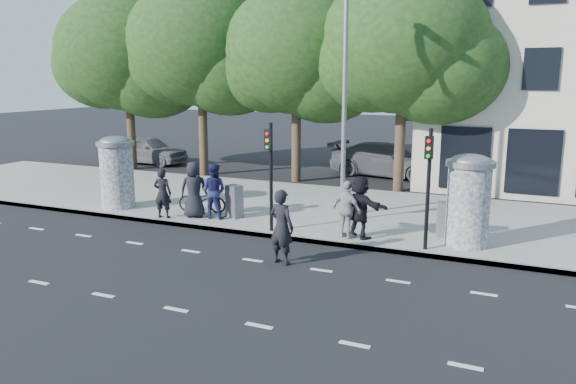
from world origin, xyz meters
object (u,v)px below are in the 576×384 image
at_px(traffic_pole_near, 270,166).
at_px(cabinet_left, 234,201).
at_px(ped_e, 347,210).
at_px(car_left, 147,150).
at_px(bicycle, 202,200).
at_px(traffic_pole_far, 428,177).
at_px(ad_column_right, 469,198).
at_px(street_lamp, 344,80).
at_px(man_road, 282,227).
at_px(ped_f, 360,207).
at_px(ped_c, 214,191).
at_px(cabinet_right, 446,219).
at_px(ad_column_left, 117,170).
at_px(car_right, 387,160).
at_px(ped_b, 163,193).
at_px(ped_a, 194,190).

relative_size(traffic_pole_near, cabinet_left, 3.04).
xyz_separation_m(ped_e, car_left, (-15.26, 10.30, -0.21)).
xyz_separation_m(traffic_pole_near, bicycle, (-3.31, 1.25, -1.62)).
bearing_deg(bicycle, traffic_pole_far, -110.34).
distance_m(ad_column_right, street_lamp, 5.81).
relative_size(man_road, bicycle, 1.15).
height_order(street_lamp, ped_f, street_lamp).
height_order(ped_c, cabinet_right, ped_c).
relative_size(ad_column_left, car_right, 0.46).
xyz_separation_m(ped_b, ped_f, (6.88, 0.36, 0.09)).
height_order(ped_b, ped_e, ped_e).
bearing_deg(ad_column_right, street_lamp, 156.27).
height_order(cabinet_left, cabinet_right, cabinet_left).
height_order(ad_column_left, traffic_pole_near, traffic_pole_near).
height_order(ped_f, cabinet_left, ped_f).
bearing_deg(cabinet_left, ad_column_left, -151.94).
bearing_deg(man_road, cabinet_right, -120.64).
bearing_deg(ped_e, man_road, 91.06).
distance_m(ped_b, man_road, 6.01).
xyz_separation_m(street_lamp, bicycle, (-4.71, -1.59, -4.18)).
distance_m(cabinet_right, car_left, 20.07).
xyz_separation_m(ped_b, car_left, (-8.73, 10.48, -0.20)).
height_order(street_lamp, car_left, street_lamp).
bearing_deg(car_right, ped_a, 167.28).
bearing_deg(street_lamp, ped_a, -153.38).
xyz_separation_m(ad_column_right, ped_c, (-8.31, -0.15, -0.44)).
height_order(traffic_pole_far, street_lamp, street_lamp).
height_order(ped_e, car_left, ped_e).
xyz_separation_m(street_lamp, ped_b, (-5.51, -2.78, -3.79)).
relative_size(ad_column_right, ped_e, 1.52).
relative_size(traffic_pole_far, cabinet_left, 3.04).
distance_m(ad_column_right, man_road, 5.45).
height_order(traffic_pole_near, street_lamp, street_lamp).
height_order(ped_f, car_left, ped_f).
distance_m(ped_e, cabinet_left, 4.43).
bearing_deg(ad_column_left, ped_c, 0.63).
xyz_separation_m(ad_column_right, ped_b, (-9.91, -0.85, -0.53)).
xyz_separation_m(bicycle, car_right, (4.01, 10.75, 0.21)).
xyz_separation_m(traffic_pole_near, cabinet_right, (5.12, 1.57, -1.54)).
height_order(ped_a, car_left, ped_a).
relative_size(ad_column_left, ped_c, 1.40).
xyz_separation_m(ped_a, man_road, (4.59, -2.85, -0.11)).
bearing_deg(ad_column_left, ped_e, -3.00).
height_order(traffic_pole_far, car_left, traffic_pole_far).
bearing_deg(car_left, ped_c, -133.91).
xyz_separation_m(ped_e, cabinet_right, (2.70, 1.34, -0.34)).
height_order(ped_b, car_right, ped_b).
relative_size(man_road, car_right, 0.36).
height_order(bicycle, car_left, car_left).
relative_size(street_lamp, ped_b, 4.67).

